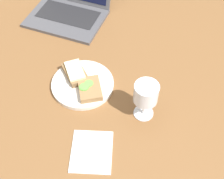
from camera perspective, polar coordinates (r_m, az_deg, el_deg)
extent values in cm
cube|color=brown|center=(108.76, -0.67, 0.79)|extent=(140.00, 140.00, 3.00)
cylinder|color=silver|center=(106.62, -5.39, 0.98)|extent=(21.22, 21.22, 1.47)
cube|color=brown|center=(107.89, -6.77, 3.02)|extent=(11.99, 11.72, 2.01)
cube|color=#F4EAB7|center=(106.83, -6.84, 3.53)|extent=(9.83, 10.27, 0.86)
cube|color=#937047|center=(102.80, -4.08, 0.09)|extent=(11.19, 11.98, 2.03)
cylinder|color=#6BB74C|center=(101.90, -5.26, 0.41)|extent=(2.93, 2.93, 0.38)
cylinder|color=#6BB74C|center=(102.86, -4.25, 1.14)|extent=(2.91, 2.91, 0.32)
cylinder|color=#6BB74C|center=(101.93, -5.10, 0.50)|extent=(3.15, 3.15, 0.46)
cylinder|color=white|center=(100.12, 5.75, -4.29)|extent=(6.33, 6.33, 0.40)
cylinder|color=white|center=(97.13, 5.92, -3.07)|extent=(1.03, 1.03, 6.94)
cylinder|color=white|center=(91.87, 6.25, -0.66)|extent=(7.42, 7.42, 6.28)
cylinder|color=white|center=(92.35, 6.22, -0.90)|extent=(6.83, 6.83, 5.06)
cube|color=#4C4C51|center=(132.95, -8.40, 12.73)|extent=(30.26, 21.79, 1.28)
cube|color=#232326|center=(133.84, -8.05, 13.47)|extent=(24.81, 11.98, 0.16)
cube|color=white|center=(92.81, -3.74, -11.25)|extent=(15.63, 16.83, 0.40)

